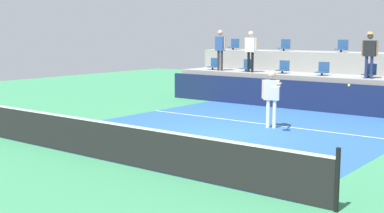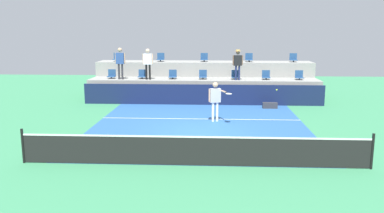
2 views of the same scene
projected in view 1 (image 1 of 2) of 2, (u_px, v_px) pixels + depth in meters
ground_plane at (217, 135)px, 14.67m from camera, size 40.00×40.00×0.00m
court_inner_paint at (236, 130)px, 15.45m from camera, size 9.00×10.00×0.01m
court_service_line at (260, 123)px, 16.54m from camera, size 9.00×0.06×0.00m
tennis_net at (114, 141)px, 11.48m from camera, size 10.48×0.08×1.07m
sponsor_backboard at (309, 96)px, 19.28m from camera, size 13.00×0.16×1.10m
seating_tier_lower at (323, 91)px, 20.28m from camera, size 13.00×1.80×1.25m
seating_tier_upper at (342, 77)px, 21.63m from camera, size 13.00×1.80×2.10m
stadium_chair_lower_far_left at (214, 65)px, 23.33m from camera, size 0.44×0.40×0.52m
stadium_chair_lower_left at (247, 66)px, 22.25m from camera, size 0.44×0.40×0.52m
stadium_chair_lower_mid_left at (283, 68)px, 21.18m from camera, size 0.44×0.40×0.52m
stadium_chair_lower_center at (323, 70)px, 20.13m from camera, size 0.44×0.40×0.52m
stadium_chair_lower_mid_right at (370, 72)px, 19.01m from camera, size 0.44×0.40×0.52m
stadium_chair_upper_far_left at (234, 45)px, 24.67m from camera, size 0.44×0.40×0.52m
stadium_chair_upper_left at (285, 46)px, 23.02m from camera, size 0.44×0.40×0.52m
stadium_chair_upper_center at (342, 47)px, 21.40m from camera, size 0.44×0.40×0.52m
tennis_player at (272, 93)px, 15.61m from camera, size 1.04×1.14×1.76m
spectator_in_grey at (220, 46)px, 22.53m from camera, size 0.62×0.27×1.77m
spectator_in_white at (251, 47)px, 21.58m from camera, size 0.60×0.24×1.73m
spectator_with_hat at (370, 50)px, 18.54m from camera, size 0.58×0.44×1.69m
tennis_ball at (349, 85)px, 13.63m from camera, size 0.07×0.07×0.07m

